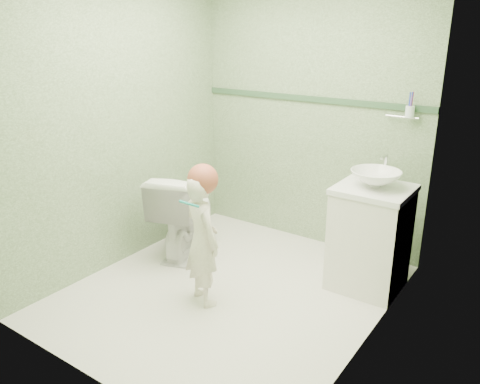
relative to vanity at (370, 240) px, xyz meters
The scene contains 12 objects.
ground 1.16m from the vanity, 140.19° to the right, with size 2.50×2.50×0.00m, color white.
room_shell 1.35m from the vanity, 140.19° to the right, with size 2.50×2.54×2.40m.
trim_stripe 1.38m from the vanity, 147.36° to the left, with size 2.20×0.02×0.05m, color #345538.
vanity is the anchor object (origin of this frame).
counter 0.41m from the vanity, ahead, with size 0.54×0.52×0.04m, color white.
basin 0.49m from the vanity, ahead, with size 0.37×0.37×0.13m, color white.
faucet 0.60m from the vanity, 90.00° to the left, with size 0.03×0.13×0.18m.
cup_holder 1.05m from the vanity, 83.69° to the left, with size 0.26×0.07×0.21m.
toilet 1.62m from the vanity, 167.03° to the right, with size 0.43×0.75×0.77m, color white.
toddler 1.30m from the vanity, 135.46° to the right, with size 0.36×0.24×0.99m, color beige.
hair_cap 1.39m from the vanity, 136.26° to the right, with size 0.22×0.22×0.22m, color #A14D36.
teal_toothbrush 1.46m from the vanity, 130.73° to the right, with size 0.12×0.14×0.08m.
Camera 1 is at (1.96, -2.66, 1.96)m, focal length 36.07 mm.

